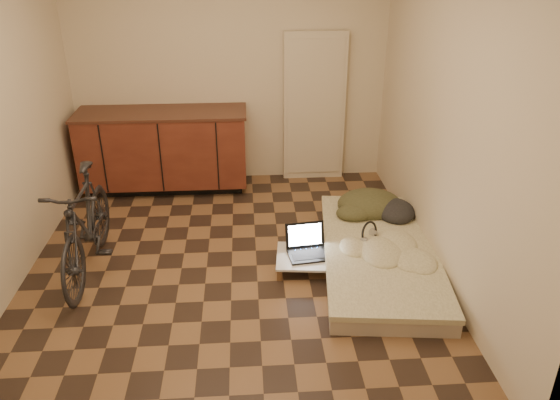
{
  "coord_description": "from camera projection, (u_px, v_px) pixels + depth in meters",
  "views": [
    {
      "loc": [
        0.15,
        -4.07,
        2.62
      ],
      "look_at": [
        0.44,
        0.17,
        0.55
      ],
      "focal_mm": 35.0,
      "sensor_mm": 36.0,
      "label": 1
    }
  ],
  "objects": [
    {
      "name": "room_shell",
      "position": [
        225.0,
        125.0,
        4.22
      ],
      "size": [
        3.5,
        4.0,
        2.6
      ],
      "color": "brown",
      "rests_on": "ground"
    },
    {
      "name": "cabinets",
      "position": [
        164.0,
        150.0,
        6.07
      ],
      "size": [
        1.84,
        0.62,
        0.91
      ],
      "color": "black",
      "rests_on": "ground"
    },
    {
      "name": "appliance_panel",
      "position": [
        314.0,
        108.0,
        6.22
      ],
      "size": [
        0.7,
        0.1,
        1.7
      ],
      "primitive_type": "cube",
      "color": "beige",
      "rests_on": "ground"
    },
    {
      "name": "bicycle",
      "position": [
        85.0,
        220.0,
        4.52
      ],
      "size": [
        0.46,
        1.53,
        0.99
      ],
      "primitive_type": "imported",
      "rotation": [
        0.0,
        0.0,
        0.0
      ],
      "color": "black",
      "rests_on": "ground"
    },
    {
      "name": "futon",
      "position": [
        379.0,
        254.0,
        4.81
      ],
      "size": [
        1.18,
        2.1,
        0.17
      ],
      "rotation": [
        0.0,
        0.0,
        -0.11
      ],
      "color": "#AE9F8B",
      "rests_on": "ground"
    },
    {
      "name": "clothing_pile",
      "position": [
        376.0,
        198.0,
        5.32
      ],
      "size": [
        0.73,
        0.63,
        0.27
      ],
      "primitive_type": null,
      "rotation": [
        0.0,
        0.0,
        -0.11
      ],
      "color": "#393A22",
      "rests_on": "futon"
    },
    {
      "name": "headphones",
      "position": [
        369.0,
        232.0,
        4.83
      ],
      "size": [
        0.32,
        0.32,
        0.16
      ],
      "primitive_type": null,
      "rotation": [
        0.0,
        0.0,
        0.73
      ],
      "color": "black",
      "rests_on": "futon"
    },
    {
      "name": "lap_desk",
      "position": [
        318.0,
        257.0,
        4.73
      ],
      "size": [
        0.76,
        0.54,
        0.12
      ],
      "rotation": [
        0.0,
        0.0,
        -0.11
      ],
      "color": "brown",
      "rests_on": "ground"
    },
    {
      "name": "laptop",
      "position": [
        307.0,
        248.0,
        4.75
      ],
      "size": [
        0.38,
        0.35,
        0.24
      ],
      "rotation": [
        0.0,
        0.0,
        0.13
      ],
      "color": "black",
      "rests_on": "lap_desk"
    },
    {
      "name": "mouse",
      "position": [
        348.0,
        258.0,
        4.66
      ],
      "size": [
        0.11,
        0.12,
        0.04
      ],
      "primitive_type": "ellipsoid",
      "rotation": [
        0.0,
        0.0,
        -0.52
      ],
      "color": "white",
      "rests_on": "lap_desk"
    }
  ]
}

